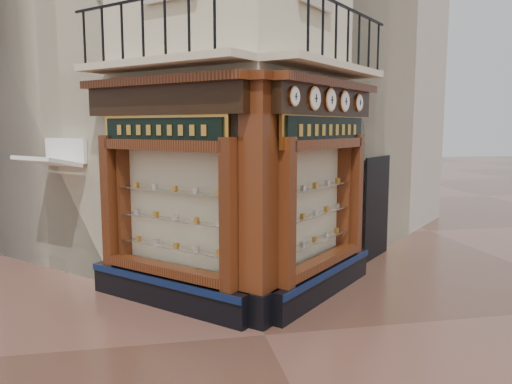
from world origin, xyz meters
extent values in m
plane|color=#4C2F23|center=(0.00, 0.00, 0.00)|extent=(80.00, 80.00, 0.00)
cube|color=beige|center=(0.00, 6.16, 6.00)|extent=(11.31, 11.31, 12.00)
cube|color=#B7ACA0|center=(-2.47, 8.63, 5.50)|extent=(11.31, 11.31, 11.00)
cube|color=#B7ACA0|center=(2.47, 8.63, 5.50)|extent=(11.31, 11.31, 11.00)
cube|color=black|center=(-1.44, 1.54, 0.28)|extent=(2.72, 2.72, 0.55)
cube|color=#0B1738|center=(-1.57, 1.41, 0.49)|extent=(2.50, 2.50, 0.12)
cube|color=#331509|center=(-0.45, 0.55, 1.77)|extent=(0.37, 0.37, 2.45)
cube|color=#331509|center=(-2.43, 2.53, 1.77)|extent=(0.37, 0.37, 2.45)
cube|color=#FFF4C1|center=(-1.20, 1.77, 1.75)|extent=(1.80, 1.80, 2.10)
cube|color=black|center=(-1.42, 1.55, 3.60)|extent=(2.69, 2.69, 0.50)
cube|color=#331509|center=(-1.47, 1.50, 3.91)|extent=(2.86, 2.86, 0.14)
cube|color=black|center=(1.44, 1.54, 0.28)|extent=(2.72, 2.72, 0.55)
cube|color=#0B1738|center=(1.57, 1.41, 0.49)|extent=(2.50, 2.50, 0.12)
cube|color=#331509|center=(0.45, 0.55, 1.77)|extent=(0.37, 0.37, 2.45)
cube|color=#331509|center=(2.43, 2.53, 1.77)|extent=(0.37, 0.37, 2.45)
cube|color=#FFF4C1|center=(1.20, 1.77, 1.75)|extent=(1.80, 1.80, 2.10)
cube|color=black|center=(1.42, 1.55, 3.60)|extent=(2.69, 2.69, 0.50)
cube|color=#331509|center=(1.47, 1.50, 3.91)|extent=(2.86, 2.86, 0.14)
cube|color=black|center=(0.00, 0.50, 0.28)|extent=(0.78, 0.78, 0.55)
cube|color=#331509|center=(0.00, 0.50, 2.20)|extent=(0.64, 0.64, 3.50)
cube|color=#331509|center=(0.00, 0.50, 3.91)|extent=(0.85, 0.85, 0.14)
cube|color=beige|center=(-1.48, 1.49, 4.20)|extent=(2.97, 2.97, 0.12)
cube|color=beige|center=(1.48, 1.49, 4.20)|extent=(2.97, 2.97, 0.12)
cube|color=black|center=(1.72, 1.26, 5.15)|extent=(2.36, 2.36, 0.04)
cylinder|color=#CB8143|center=(0.54, 0.45, 3.62)|extent=(0.25, 0.25, 0.31)
cylinder|color=white|center=(0.56, 0.43, 3.62)|extent=(0.20, 0.20, 0.27)
cube|color=black|center=(0.57, 0.42, 3.62)|extent=(0.02, 0.02, 0.10)
cube|color=black|center=(0.57, 0.42, 3.62)|extent=(0.06, 0.06, 0.01)
cylinder|color=#CB8143|center=(1.02, 0.93, 3.62)|extent=(0.32, 0.32, 0.40)
cylinder|color=white|center=(1.04, 0.91, 3.62)|extent=(0.26, 0.26, 0.34)
cube|color=black|center=(1.05, 0.90, 3.62)|extent=(0.02, 0.02, 0.13)
cube|color=black|center=(1.05, 0.90, 3.62)|extent=(0.08, 0.08, 0.01)
cylinder|color=#CB8143|center=(1.45, 1.36, 3.62)|extent=(0.32, 0.32, 0.41)
cylinder|color=white|center=(1.47, 1.33, 3.62)|extent=(0.26, 0.26, 0.35)
cube|color=black|center=(1.48, 1.32, 3.62)|extent=(0.02, 0.02, 0.14)
cube|color=black|center=(1.48, 1.32, 3.62)|extent=(0.08, 0.08, 0.01)
cylinder|color=#CB8143|center=(1.87, 1.78, 3.62)|extent=(0.31, 0.31, 0.39)
cylinder|color=white|center=(1.89, 1.76, 3.62)|extent=(0.25, 0.25, 0.34)
cube|color=black|center=(1.90, 1.75, 3.62)|extent=(0.02, 0.02, 0.13)
cube|color=black|center=(1.90, 1.75, 3.62)|extent=(0.08, 0.08, 0.01)
cylinder|color=#CB8143|center=(2.36, 2.26, 3.62)|extent=(0.27, 0.27, 0.34)
cylinder|color=white|center=(2.38, 2.24, 3.62)|extent=(0.22, 0.22, 0.29)
cube|color=black|center=(2.39, 2.23, 3.62)|extent=(0.02, 0.02, 0.11)
cube|color=black|center=(2.39, 2.23, 3.62)|extent=(0.07, 0.07, 0.01)
cube|color=gold|center=(-1.45, 1.53, 3.10)|extent=(2.04, 2.04, 0.55)
cube|color=black|center=(-1.48, 1.50, 3.10)|extent=(1.91, 1.91, 0.41)
cube|color=gold|center=(1.45, 1.53, 3.10)|extent=(2.29, 2.29, 0.61)
cube|color=black|center=(1.48, 1.50, 3.10)|extent=(2.13, 2.13, 0.46)
camera|label=1|loc=(-1.53, -7.09, 3.16)|focal=35.00mm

